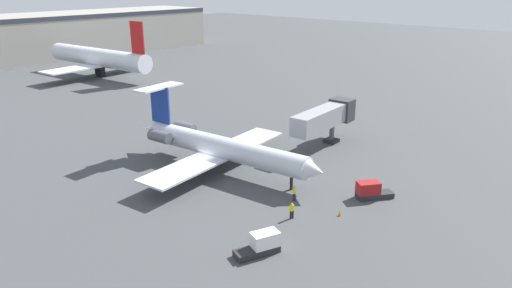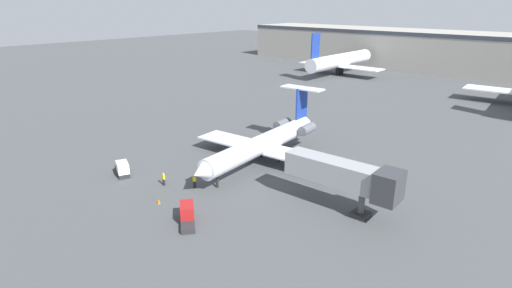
% 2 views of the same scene
% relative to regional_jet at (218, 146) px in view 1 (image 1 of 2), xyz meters
% --- Properties ---
extents(ground_plane, '(400.00, 400.00, 0.10)m').
position_rel_regional_jet_xyz_m(ground_plane, '(-2.54, 0.82, -3.07)').
color(ground_plane, '#424447').
extents(regional_jet, '(23.39, 27.50, 9.22)m').
position_rel_regional_jet_xyz_m(regional_jet, '(0.00, 0.00, 0.00)').
color(regional_jet, silver).
rests_on(regional_jet, ground_plane).
extents(jet_bridge, '(13.13, 3.78, 5.93)m').
position_rel_regional_jet_xyz_m(jet_bridge, '(16.21, -4.99, 1.21)').
color(jet_bridge, gray).
rests_on(jet_bridge, ground_plane).
extents(ground_crew_marshaller, '(0.45, 0.34, 1.69)m').
position_rel_regional_jet_xyz_m(ground_crew_marshaller, '(-4.14, -14.65, -2.16)').
color(ground_crew_marshaller, black).
rests_on(ground_crew_marshaller, ground_plane).
extents(ground_crew_loader, '(0.47, 0.46, 1.69)m').
position_rel_regional_jet_xyz_m(ground_crew_loader, '(-0.80, -12.41, -2.16)').
color(ground_crew_loader, black).
rests_on(ground_crew_loader, ground_plane).
extents(baggage_tug_lead, '(4.24, 2.76, 1.90)m').
position_rel_regional_jet_xyz_m(baggage_tug_lead, '(-10.81, -16.51, -2.18)').
color(baggage_tug_lead, '#262628').
rests_on(baggage_tug_lead, ground_plane).
extents(baggage_tug_trailing, '(4.04, 3.51, 1.90)m').
position_rel_regional_jet_xyz_m(baggage_tug_trailing, '(5.18, -18.21, -2.18)').
color(baggage_tug_trailing, '#262628').
rests_on(baggage_tug_trailing, ground_plane).
extents(traffic_cone_near, '(0.36, 0.36, 0.55)m').
position_rel_regional_jet_xyz_m(traffic_cone_near, '(-0.50, -17.91, -2.74)').
color(traffic_cone_near, orange).
rests_on(traffic_cone_near, ground_plane).
extents(parked_airliner_west_mid, '(28.41, 33.55, 13.71)m').
position_rel_regional_jet_xyz_m(parked_airliner_west_mid, '(21.79, 63.73, 1.44)').
color(parked_airliner_west_mid, silver).
rests_on(parked_airliner_west_mid, ground_plane).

